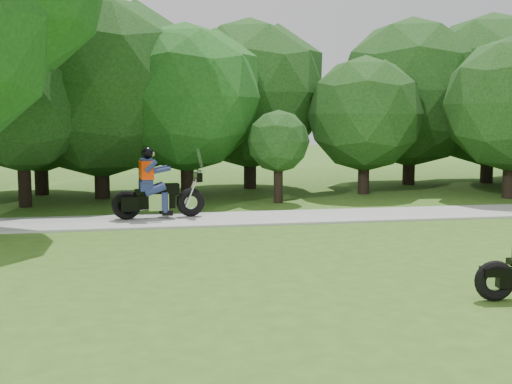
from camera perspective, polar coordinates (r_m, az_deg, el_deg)
name	(u,v)px	position (r m, az deg, el deg)	size (l,w,h in m)	color
ground	(489,294)	(11.20, 20.01, -8.50)	(100.00, 100.00, 0.00)	#375B1A
walkway	(339,216)	(18.39, 7.43, -2.10)	(60.00, 2.20, 0.06)	#989893
tree_line	(294,97)	(24.58, 3.43, 8.44)	(39.62, 11.44, 7.20)	black
touring_motorcycle	(153,193)	(17.71, -9.13, -0.06)	(2.57, 0.97, 1.96)	black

